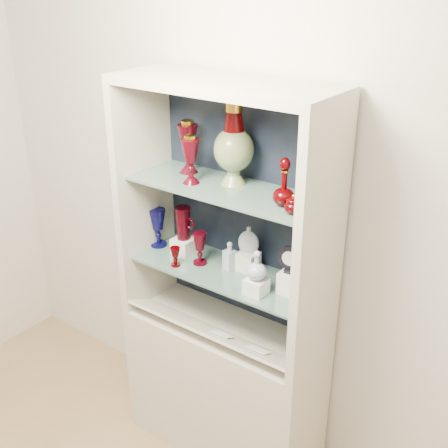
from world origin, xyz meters
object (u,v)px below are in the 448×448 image
Objects in this scene: ruby_decanter_b at (313,181)px; ruby_decanter_a at (284,179)px; clear_square_bottle at (230,256)px; ruby_goblet_small at (175,257)px; enamel_urn at (234,144)px; cobalt_goblet at (158,228)px; lidded_bowl at (294,204)px; ruby_goblet_tall at (200,248)px; ruby_pitcher at (183,223)px; clear_round_decanter at (257,266)px; pedestal_lamp_left at (188,147)px; flat_flask at (249,239)px; cameo_medallion at (290,259)px; pedestal_lamp_right at (191,159)px.

ruby_decanter_a is at bearing -161.19° from ruby_decanter_b.
ruby_goblet_small is at bearing -151.39° from clear_square_bottle.
clear_square_bottle is (0.01, -0.04, -0.53)m from enamel_urn.
enamel_urn is 0.67m from cobalt_goblet.
enamel_urn is 1.61× the size of ruby_decanter_a.
ruby_decanter_a is at bearing -10.10° from clear_square_bottle.
ruby_decanter_b is 0.62m from clear_square_bottle.
ruby_goblet_tall is (-0.53, 0.06, -0.38)m from lidded_bowl.
ruby_pitcher is 0.30m from clear_square_bottle.
ruby_goblet_tall reaches higher than clear_square_bottle.
ruby_goblet_tall is 1.23× the size of clear_round_decanter.
ruby_goblet_tall is at bearing -32.29° from pedestal_lamp_left.
ruby_decanter_b is at bearing 2.15° from ruby_goblet_tall.
cameo_medallion is at bearing -35.00° from flat_flask.
lidded_bowl is at bearing -10.96° from ruby_pitcher.
ruby_goblet_small is (-0.64, -0.11, -0.49)m from ruby_decanter_b.
ruby_decanter_b is 0.38m from cameo_medallion.
flat_flask is at bearing 153.73° from lidded_bowl.
ruby_goblet_tall reaches higher than ruby_goblet_small.
ruby_pitcher is at bearing 174.62° from ruby_decanter_a.
clear_square_bottle is 0.12m from flat_flask.
cameo_medallion is (0.11, 0.09, 0.03)m from clear_round_decanter.
lidded_bowl is at bearing -112.24° from ruby_decanter_b.
flat_flask is (0.08, 0.01, -0.45)m from enamel_urn.
ruby_decanter_a is at bearing -7.40° from ruby_pitcher.
flat_flask is 0.22m from clear_round_decanter.
cameo_medallion is at bearing 120.10° from lidded_bowl.
enamel_urn is 2.68× the size of flat_flask.
cobalt_goblet is 0.17m from ruby_pitcher.
lidded_bowl is at bearing 1.93° from clear_round_decanter.
clear_round_decanter reaches higher than cobalt_goblet.
ruby_decanter_a is 0.86m from cobalt_goblet.
enamel_urn reaches higher than clear_square_bottle.
ruby_decanter_a reaches higher than ruby_goblet_small.
ruby_decanter_b is 1.79× the size of cameo_medallion.
pedestal_lamp_right is 0.58m from ruby_decanter_b.
clear_round_decanter is at bearing -16.55° from pedestal_lamp_left.
pedestal_lamp_right is 0.55m from lidded_bowl.
flat_flask is (0.35, 0.05, -0.01)m from ruby_pitcher.
cobalt_goblet is at bearing 167.99° from pedestal_lamp_right.
enamel_urn reaches higher than ruby_goblet_small.
pedestal_lamp_left is 2.95× the size of lidded_bowl.
enamel_urn reaches higher than pedestal_lamp_right.
pedestal_lamp_left reaches higher than cameo_medallion.
pedestal_lamp_left is at bearing 167.83° from lidded_bowl.
enamel_urn is 0.55m from ruby_goblet_tall.
enamel_urn reaches higher than ruby_goblet_tall.
ruby_pitcher reaches higher than ruby_goblet_tall.
ruby_goblet_tall is at bearing -165.56° from clear_square_bottle.
clear_round_decanter is (0.49, -0.14, -0.41)m from pedestal_lamp_left.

